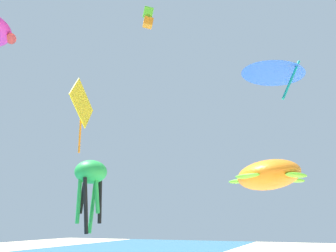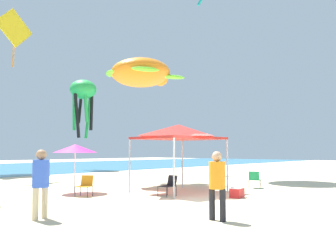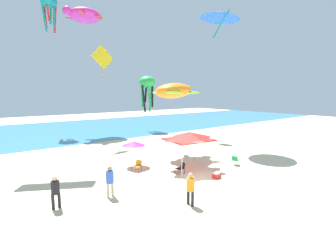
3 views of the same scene
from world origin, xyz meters
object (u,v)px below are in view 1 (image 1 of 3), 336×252
Objects in this scene: kite_delta_blue at (273,69)px; kite_diamond_yellow at (82,105)px; kite_octopus_green at (91,176)px; kite_box_lime at (148,18)px; kite_turtle_orange at (268,175)px.

kite_diamond_yellow is at bearing 93.67° from kite_delta_blue.
kite_octopus_green is at bearing 31.18° from kite_diamond_yellow.
kite_octopus_green is (-2.22, 3.78, -14.27)m from kite_box_lime.
kite_octopus_green is (9.57, 5.57, -2.46)m from kite_diamond_yellow.
kite_delta_blue is (-2.18, -10.71, -7.43)m from kite_box_lime.
kite_turtle_orange is 0.79× the size of kite_delta_blue.
kite_diamond_yellow is (-3.23, 8.95, 3.72)m from kite_turtle_orange.
kite_box_lime is 14.93m from kite_octopus_green.
kite_box_lime reaches higher than kite_delta_blue.
kite_delta_blue is 16.03m from kite_octopus_green.
kite_box_lime is 16.79m from kite_diamond_yellow.
kite_box_lime is 13.22m from kite_delta_blue.
kite_turtle_orange is 1.19× the size of kite_diamond_yellow.
kite_diamond_yellow is 11.35m from kite_octopus_green.
kite_octopus_green is (-0.04, 14.49, -6.84)m from kite_delta_blue.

